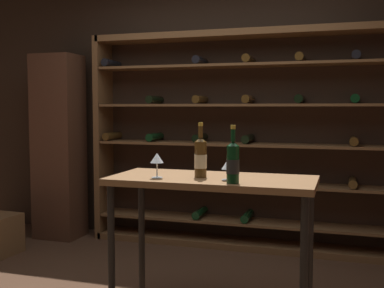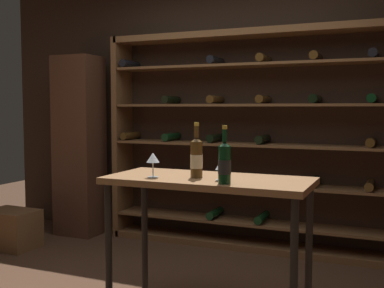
{
  "view_description": "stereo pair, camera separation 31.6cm",
  "coord_description": "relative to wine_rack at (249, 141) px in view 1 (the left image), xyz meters",
  "views": [
    {
      "loc": [
        1.14,
        -2.8,
        1.33
      ],
      "look_at": [
        0.19,
        0.21,
        1.09
      ],
      "focal_mm": 44.99,
      "sensor_mm": 36.0,
      "label": 1
    },
    {
      "loc": [
        1.44,
        -2.69,
        1.33
      ],
      "look_at": [
        0.19,
        0.21,
        1.09
      ],
      "focal_mm": 44.99,
      "sensor_mm": 36.0,
      "label": 2
    }
  ],
  "objects": [
    {
      "name": "back_wall",
      "position": [
        -0.3,
        0.21,
        0.44
      ],
      "size": [
        5.37,
        0.1,
        2.92
      ],
      "primitive_type": "cube",
      "color": "#332319",
      "rests_on": "ground"
    },
    {
      "name": "wine_rack",
      "position": [
        0.0,
        0.0,
        0.0
      ],
      "size": [
        3.07,
        0.32,
        2.03
      ],
      "color": "brown",
      "rests_on": "ground"
    },
    {
      "name": "tasting_table",
      "position": [
        0.08,
        -1.6,
        -0.22
      ],
      "size": [
        1.25,
        0.56,
        0.9
      ],
      "color": "brown",
      "rests_on": "ground"
    },
    {
      "name": "display_cabinet",
      "position": [
        -1.92,
        -0.19,
        -0.09
      ],
      "size": [
        0.44,
        0.36,
        1.85
      ],
      "primitive_type": "cube",
      "color": "#4C2D1E",
      "rests_on": "ground"
    },
    {
      "name": "wine_bottle_black_capsule",
      "position": [
        0.01,
        -1.63,
        0.01
      ],
      "size": [
        0.08,
        0.08,
        0.34
      ],
      "color": "#4C3314",
      "rests_on": "tasting_table"
    },
    {
      "name": "wine_bottle_amber_reserve",
      "position": [
        0.25,
        -1.79,
        0.0
      ],
      "size": [
        0.07,
        0.07,
        0.33
      ],
      "color": "black",
      "rests_on": "tasting_table"
    },
    {
      "name": "wine_glass_stemmed_center",
      "position": [
        0.19,
        -1.7,
        -0.03
      ],
      "size": [
        0.07,
        0.07,
        0.12
      ],
      "color": "silver",
      "rests_on": "tasting_table"
    },
    {
      "name": "wine_glass_stemmed_left",
      "position": [
        -0.23,
        -1.74,
        -0.0
      ],
      "size": [
        0.08,
        0.08,
        0.15
      ],
      "color": "silver",
      "rests_on": "tasting_table"
    }
  ]
}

